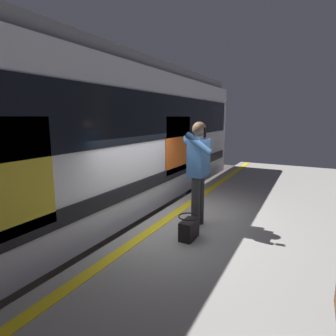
% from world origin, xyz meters
% --- Properties ---
extents(ground_plane, '(23.61, 23.61, 0.00)m').
position_xyz_m(ground_plane, '(0.00, 0.00, 0.00)').
color(ground_plane, '#4C4742').
extents(platform, '(13.37, 5.10, 1.08)m').
position_xyz_m(platform, '(0.00, 2.55, 0.54)').
color(platform, gray).
rests_on(platform, ground).
extents(safety_line, '(13.11, 0.16, 0.01)m').
position_xyz_m(safety_line, '(0.00, 0.30, 1.09)').
color(safety_line, yellow).
rests_on(safety_line, platform).
extents(track_rail_near, '(17.38, 0.08, 0.16)m').
position_xyz_m(track_rail_near, '(0.00, -1.15, 0.08)').
color(track_rail_near, slate).
rests_on(track_rail_near, ground).
extents(track_rail_far, '(17.38, 0.08, 0.16)m').
position_xyz_m(track_rail_far, '(0.00, -2.59, 0.08)').
color(track_rail_far, slate).
rests_on(track_rail_far, ground).
extents(train_carriage, '(11.69, 3.13, 3.81)m').
position_xyz_m(train_carriage, '(0.41, -1.86, 2.45)').
color(train_carriage, silver).
rests_on(train_carriage, ground).
extents(passenger, '(0.57, 0.55, 1.68)m').
position_xyz_m(passenger, '(0.06, 0.85, 2.07)').
color(passenger, '#262628').
rests_on(passenger, platform).
extents(handbag, '(0.35, 0.32, 0.35)m').
position_xyz_m(handbag, '(0.59, 0.94, 1.24)').
color(handbag, black).
rests_on(handbag, platform).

